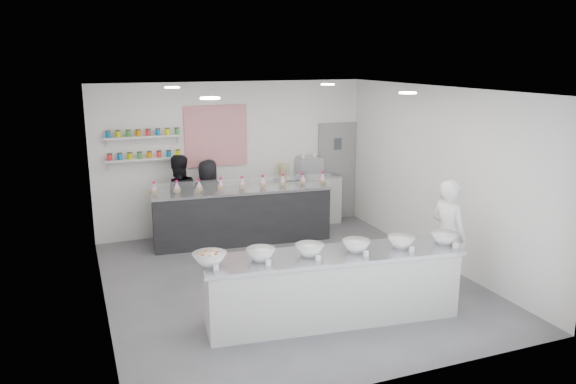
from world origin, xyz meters
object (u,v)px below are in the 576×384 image
object	(u,v)px
espresso_machine	(309,167)
staff_right	(209,199)
woman_prep	(448,236)
espresso_ledge	(308,200)
prep_counter	(332,287)
staff_left	(178,199)
back_bar	(243,216)

from	to	relation	value
espresso_machine	staff_right	distance (m)	2.24
espresso_machine	woman_prep	world-z (taller)	woman_prep
espresso_ledge	woman_prep	size ratio (longest dim) A/B	0.80
prep_counter	staff_right	world-z (taller)	staff_right
woman_prep	staff_left	distance (m)	4.99
staff_left	staff_right	bearing A→B (deg)	-175.30
back_bar	staff_left	xyz separation A→B (m)	(-1.12, 0.45, 0.33)
staff_right	staff_left	bearing A→B (deg)	27.28
espresso_ledge	woman_prep	bearing A→B (deg)	-81.73
espresso_ledge	espresso_machine	bearing A→B (deg)	0.00
back_bar	staff_right	world-z (taller)	staff_right
espresso_ledge	staff_right	size ratio (longest dim) A/B	0.89
back_bar	espresso_machine	xyz separation A→B (m)	(1.67, 0.68, 0.71)
espresso_machine	staff_left	xyz separation A→B (m)	(-2.79, -0.23, -0.38)
staff_left	espresso_ledge	bearing A→B (deg)	-175.54
prep_counter	woman_prep	world-z (taller)	woman_prep
espresso_ledge	staff_left	bearing A→B (deg)	-175.20
woman_prep	staff_right	xyz separation A→B (m)	(-2.75, 3.76, -0.08)
back_bar	prep_counter	bearing A→B (deg)	-82.07
prep_counter	back_bar	xyz separation A→B (m)	(-0.18, 3.54, 0.05)
woman_prep	prep_counter	bearing A→B (deg)	86.91
espresso_machine	woman_prep	distance (m)	4.00
espresso_machine	espresso_ledge	bearing A→B (deg)	180.00
staff_right	prep_counter	bearing A→B (deg)	122.10
back_bar	woman_prep	xyz separation A→B (m)	(2.22, -3.26, 0.34)
woman_prep	staff_left	xyz separation A→B (m)	(-3.34, 3.71, -0.01)
back_bar	woman_prep	distance (m)	3.96
espresso_ledge	espresso_machine	size ratio (longest dim) A/B	2.69
back_bar	espresso_ledge	world-z (taller)	back_bar
espresso_ledge	woman_prep	xyz separation A→B (m)	(0.57, -3.94, 0.35)
prep_counter	staff_left	size ratio (longest dim) A/B	2.04
espresso_ledge	staff_left	world-z (taller)	staff_left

